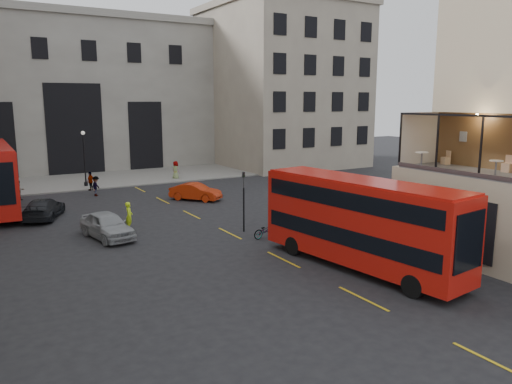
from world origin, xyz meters
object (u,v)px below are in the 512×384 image
traffic_light_near (244,194)px  car_b (195,192)px  pedestrian_d (176,170)px  street_lamp_b (85,162)px  pedestrian_c (91,181)px  pedestrian_a (19,190)px  bicycle (266,230)px  car_a (107,225)px  cyclist (129,216)px  car_c (44,209)px  pedestrian_b (96,186)px  cafe_table_far (422,157)px  bus_near (361,219)px  cafe_chair_d (446,160)px  cafe_table_mid (496,166)px  cafe_chair_c (507,167)px

traffic_light_near → car_b: traffic_light_near is taller
traffic_light_near → pedestrian_d: size_ratio=1.98×
street_lamp_b → pedestrian_c: (0.01, -2.03, -1.54)m
street_lamp_b → pedestrian_a: size_ratio=3.20×
bicycle → pedestrian_a: size_ratio=1.06×
pedestrian_a → pedestrian_c: (6.15, 1.84, 0.02)m
car_a → car_b: bearing=30.9°
traffic_light_near → cyclist: traffic_light_near is taller
traffic_light_near → pedestrian_a: 21.34m
cyclist → pedestrian_d: (10.26, 18.06, 0.05)m
pedestrian_c → cyclist: bearing=41.6°
car_c → cyclist: (4.23, -6.19, 0.20)m
cyclist → pedestrian_b: bearing=17.9°
traffic_light_near → pedestrian_c: 20.64m
street_lamp_b → cyclist: (-1.12, -18.02, -1.48)m
bicycle → traffic_light_near: bearing=3.9°
car_c → pedestrian_a: size_ratio=2.97×
traffic_light_near → cafe_table_far: cafe_table_far is taller
bus_near → pedestrian_c: (-6.49, 28.93, -1.63)m
cyclist → cafe_chair_d: size_ratio=2.38×
pedestrian_b → cafe_chair_d: cafe_chair_d is taller
street_lamp_b → pedestrian_b: size_ratio=3.09×
cyclist → cafe_table_mid: (12.90, -16.30, 4.20)m
pedestrian_a → cafe_table_mid: bearing=-70.4°
bicycle → cafe_chair_d: (8.17, -6.08, 4.37)m
cafe_table_far → cafe_chair_c: 4.15m
car_b → cafe_table_mid: bearing=-116.6°
car_c → cyclist: bearing=147.2°
traffic_light_near → car_c: 14.61m
bus_near → cafe_chair_d: size_ratio=14.74×
car_c → cafe_table_far: cafe_table_far is taller
cafe_chair_c → street_lamp_b: bearing=112.1°
traffic_light_near → car_b: size_ratio=0.89×
pedestrian_b → cafe_chair_d: (13.81, -24.91, 3.97)m
cafe_table_mid → cafe_chair_d: (1.83, 4.31, -0.28)m
bus_near → cafe_table_mid: size_ratio=14.59×
car_b → cyclist: cyclist is taller
car_a → car_b: (9.25, 8.01, -0.09)m
traffic_light_near → pedestrian_d: bearing=79.4°
car_a → street_lamp_b: bearing=71.7°
cyclist → pedestrian_a: 15.01m
pedestrian_b → car_b: bearing=-98.2°
pedestrian_d → cafe_table_far: cafe_table_far is taller
traffic_light_near → cyclist: bearing=147.0°
bus_near → cafe_chair_c: size_ratio=13.28×
pedestrian_b → street_lamp_b: bearing=31.9°
pedestrian_d → car_c: bearing=109.7°
traffic_light_near → street_lamp_b: size_ratio=0.71×
bus_near → car_a: bearing=128.3°
car_a → cafe_chair_c: (16.47, -14.50, 4.06)m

